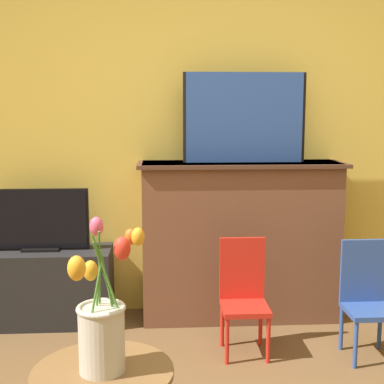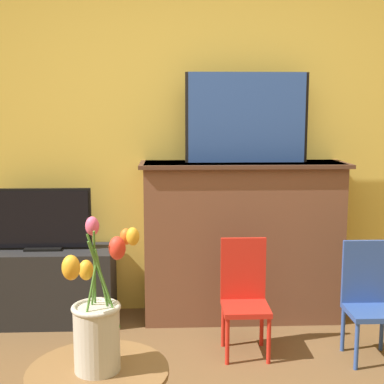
% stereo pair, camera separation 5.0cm
% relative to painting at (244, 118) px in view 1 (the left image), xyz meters
% --- Properties ---
extents(wall_back, '(8.00, 0.06, 2.70)m').
position_rel_painting_xyz_m(wall_back, '(-0.30, 0.20, -0.01)').
color(wall_back, '#EAC651').
rests_on(wall_back, ground).
extents(fireplace_mantel, '(1.36, 0.40, 1.07)m').
position_rel_painting_xyz_m(fireplace_mantel, '(-0.02, -0.01, -0.81)').
color(fireplace_mantel, brown).
rests_on(fireplace_mantel, ground).
extents(painting, '(0.81, 0.03, 0.58)m').
position_rel_painting_xyz_m(painting, '(0.00, 0.00, 0.00)').
color(painting, black).
rests_on(painting, fireplace_mantel).
extents(tv_stand, '(0.91, 0.37, 0.50)m').
position_rel_painting_xyz_m(tv_stand, '(-1.34, -0.03, -1.11)').
color(tv_stand, '#232326').
rests_on(tv_stand, ground).
extents(tv_monitor, '(0.63, 0.12, 0.41)m').
position_rel_painting_xyz_m(tv_monitor, '(-1.34, -0.03, -0.67)').
color(tv_monitor, black).
rests_on(tv_monitor, tv_stand).
extents(chair_red, '(0.27, 0.27, 0.67)m').
position_rel_painting_xyz_m(chair_red, '(-0.07, -0.53, -1.00)').
color(chair_red, red).
rests_on(chair_red, ground).
extents(chair_blue, '(0.27, 0.27, 0.67)m').
position_rel_painting_xyz_m(chair_blue, '(0.62, -0.62, -1.00)').
color(chair_blue, '#2D4C99').
rests_on(chair_blue, ground).
extents(vase_tulips, '(0.25, 0.24, 0.53)m').
position_rel_painting_xyz_m(vase_tulips, '(-0.76, -1.73, -0.68)').
color(vase_tulips, beige).
rests_on(vase_tulips, side_table).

